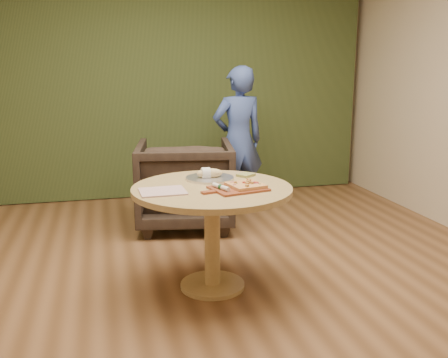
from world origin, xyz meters
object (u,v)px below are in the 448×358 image
Objects in this scene: cutlery_roll at (221,187)px; person_standing at (238,140)px; pizza_paddle at (237,189)px; flatbread_pizza at (246,185)px; pedestal_table at (212,206)px; serving_tray at (210,178)px; armchair at (185,180)px; bread_roll at (209,173)px.

person_standing is (0.66, 1.96, 0.00)m from cutlery_roll.
cutlery_roll is at bearing 173.51° from pizza_paddle.
pedestal_table is at bearing 150.66° from flatbread_pizza.
serving_tray is 0.38× the size of armchair.
pizza_paddle is at bearing -73.17° from serving_tray.
bread_roll is (-0.01, 0.00, 0.04)m from serving_tray.
armchair is at bearing 67.66° from cutlery_roll.
pedestal_table is 1.46m from armchair.
pedestal_table is 1.18× the size of armchair.
flatbread_pizza is 1.61m from armchair.
flatbread_pizza is 0.39m from serving_tray.
bread_roll is (0.03, 0.23, 0.18)m from pedestal_table.
cutlery_roll is (0.03, -0.14, 0.17)m from pedestal_table.
flatbread_pizza is (0.21, -0.12, 0.17)m from pedestal_table.
cutlery_roll is 0.37m from serving_tray.
pedestal_table is 4.22× the size of flatbread_pizza.
cutlery_roll is at bearing 63.84° from person_standing.
pedestal_table is 1.95m from person_standing.
bread_roll is at bearing 98.26° from armchair.
serving_tray is at bearing 116.58° from flatbread_pizza.
person_standing is (0.69, 1.82, 0.17)m from pedestal_table.
flatbread_pizza reaches higher than cutlery_roll.
armchair reaches higher than cutlery_roll.
person_standing is at bearing 67.51° from serving_tray.
person_standing is (0.67, 1.59, -0.01)m from bread_roll.
person_standing reaches higher than pizza_paddle.
serving_tray reaches higher than pedestal_table.
armchair reaches higher than pedestal_table.
serving_tray is at bearing 67.59° from cutlery_roll.
serving_tray is (0.00, 0.37, -0.02)m from cutlery_roll.
pizza_paddle is 0.50× the size of armchair.
flatbread_pizza reaches higher than pedestal_table.
pedestal_table is 0.24m from pizza_paddle.
pedestal_table is 0.29m from flatbread_pizza.
person_standing is (0.48, 1.94, 0.01)m from flatbread_pizza.
bread_roll is 1.27m from armchair.
pedestal_table is 5.77× the size of bread_roll.
armchair is 0.60× the size of person_standing.
pedestal_table is 2.37× the size of pizza_paddle.
pedestal_table is at bearing 80.31° from cutlery_roll.
cutlery_roll is (-0.11, -0.01, 0.02)m from pizza_paddle.
bread_roll is at bearing 68.95° from cutlery_roll.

